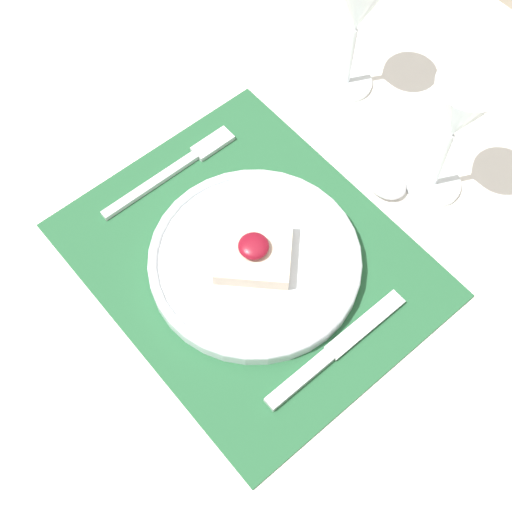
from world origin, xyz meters
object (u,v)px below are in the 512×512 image
Objects in this scene: fork at (178,166)px; knife at (327,356)px; spoon at (377,175)px; wine_glass_near at (459,116)px; dinner_plate at (256,259)px; wine_glass_far at (358,9)px.

fork is 0.32m from knife.
spoon is 0.99× the size of wine_glass_near.
fork is at bearing -132.46° from spoon.
knife is at bearing -72.26° from wine_glass_near.
dinner_plate is 0.28m from wine_glass_near.
wine_glass_far is at bearing 134.12° from knife.
fork is 1.08× the size of spoon.
wine_glass_near is at bearing 108.63° from knife.
spoon is 0.21m from wine_glass_far.
fork is at bearing -97.51° from wine_glass_far.
dinner_plate is at bearing -90.17° from spoon.
fork is 0.30m from wine_glass_far.
knife is at bearing -7.44° from fork.
dinner_plate is 0.20m from spoon.
knife reaches higher than fork.
wine_glass_near reaches higher than spoon.
wine_glass_near is (0.06, 0.25, 0.12)m from dinner_plate.
dinner_plate is 1.26× the size of knife.
wine_glass_near is at bearing 43.43° from fork.
fork is (-0.17, 0.01, -0.01)m from dinner_plate.
spoon reaches higher than fork.
fork is 1.09× the size of wine_glass_far.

